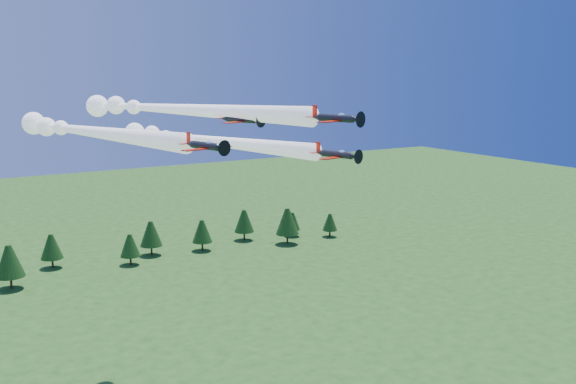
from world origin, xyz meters
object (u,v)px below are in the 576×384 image
plane_slot (241,119)px  plane_lead (172,109)px  plane_right (198,139)px  plane_left (86,131)px

plane_slot → plane_lead: bearing=86.2°
plane_lead → plane_right: plane_lead is taller
plane_right → plane_lead: bearing=-146.1°
plane_right → plane_slot: (-4.19, -24.85, 5.13)m
plane_lead → plane_right: bearing=32.1°
plane_right → plane_slot: plane_slot is taller
plane_lead → plane_left: bearing=145.5°
plane_lead → plane_left: size_ratio=1.10×
plane_left → plane_right: size_ratio=0.91×
plane_left → plane_right: plane_left is taller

